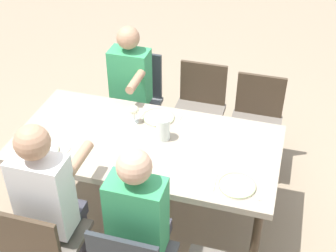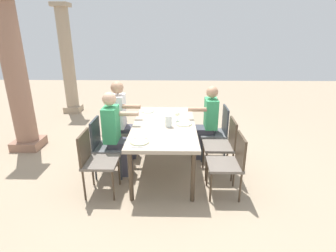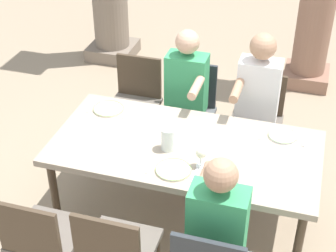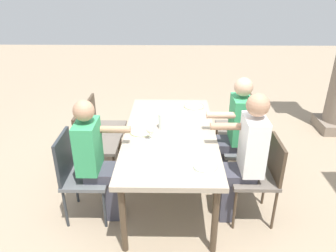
% 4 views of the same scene
% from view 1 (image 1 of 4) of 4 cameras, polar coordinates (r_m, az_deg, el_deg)
% --- Properties ---
extents(ground_plane, '(16.00, 16.00, 0.00)m').
position_cam_1_polar(ground_plane, '(3.92, -2.35, -10.60)').
color(ground_plane, gray).
extents(dining_table, '(1.93, 0.96, 0.75)m').
position_cam_1_polar(dining_table, '(3.45, -2.62, -2.70)').
color(dining_table, tan).
rests_on(dining_table, ground).
extents(chair_west_south, '(0.44, 0.44, 0.85)m').
position_cam_1_polar(chair_west_south, '(4.17, 10.72, 0.98)').
color(chair_west_south, '#6A6158').
rests_on(chair_west_south, ground).
extents(chair_mid_south, '(0.44, 0.44, 0.89)m').
position_cam_1_polar(chair_mid_south, '(4.20, 3.85, 2.48)').
color(chair_mid_south, '#6A6158').
rests_on(chair_mid_south, ground).
extents(chair_east_north, '(0.44, 0.44, 0.88)m').
position_cam_1_polar(chair_east_north, '(3.13, -15.09, -13.60)').
color(chair_east_north, '#6A6158').
rests_on(chair_east_north, ground).
extents(chair_east_south, '(0.44, 0.44, 0.92)m').
position_cam_1_polar(chair_east_south, '(4.35, -3.86, 3.63)').
color(chair_east_south, '#5B5E61').
rests_on(chair_east_south, ground).
extents(diner_woman_green, '(0.35, 0.49, 1.27)m').
position_cam_1_polar(diner_woman_green, '(4.11, -4.82, 4.03)').
color(diner_woman_green, '#3F3F4C').
rests_on(diner_woman_green, ground).
extents(diner_man_white, '(0.34, 0.49, 1.34)m').
position_cam_1_polar(diner_man_white, '(3.09, -14.03, -8.87)').
color(diner_man_white, '#3F3F4C').
rests_on(diner_man_white, ground).
extents(diner_guest_third, '(0.34, 0.49, 1.30)m').
position_cam_1_polar(diner_guest_third, '(2.92, -3.35, -11.68)').
color(diner_guest_third, '#3F3F4C').
rests_on(diner_guest_third, ground).
extents(plate_0, '(0.24, 0.24, 0.02)m').
position_cam_1_polar(plate_0, '(3.07, 8.41, -7.20)').
color(plate_0, silver).
rests_on(plate_0, dining_table).
extents(fork_0, '(0.03, 0.17, 0.01)m').
position_cam_1_polar(fork_0, '(3.07, 11.17, -7.75)').
color(fork_0, silver).
rests_on(fork_0, dining_table).
extents(spoon_0, '(0.02, 0.17, 0.01)m').
position_cam_1_polar(spoon_0, '(3.09, 5.64, -6.79)').
color(spoon_0, silver).
rests_on(spoon_0, dining_table).
extents(plate_1, '(0.25, 0.25, 0.02)m').
position_cam_1_polar(plate_1, '(3.64, -1.09, 1.03)').
color(plate_1, silver).
rests_on(plate_1, dining_table).
extents(wine_glass_1, '(0.07, 0.07, 0.15)m').
position_cam_1_polar(wine_glass_1, '(3.55, -4.18, 1.89)').
color(wine_glass_1, white).
rests_on(wine_glass_1, dining_table).
extents(fork_1, '(0.03, 0.17, 0.01)m').
position_cam_1_polar(fork_1, '(3.61, 1.19, 0.57)').
color(fork_1, silver).
rests_on(fork_1, dining_table).
extents(spoon_1, '(0.03, 0.17, 0.01)m').
position_cam_1_polar(spoon_1, '(3.68, -3.32, 1.33)').
color(spoon_1, silver).
rests_on(spoon_1, dining_table).
extents(plate_2, '(0.21, 0.21, 0.02)m').
position_cam_1_polar(plate_2, '(3.43, -14.88, -2.92)').
color(plate_2, white).
rests_on(plate_2, dining_table).
extents(fork_2, '(0.03, 0.17, 0.01)m').
position_cam_1_polar(fork_2, '(3.36, -12.64, -3.47)').
color(fork_2, silver).
rests_on(fork_2, dining_table).
extents(spoon_2, '(0.03, 0.17, 0.01)m').
position_cam_1_polar(spoon_2, '(3.50, -17.01, -2.53)').
color(spoon_2, silver).
rests_on(spoon_2, dining_table).
extents(water_pitcher, '(0.10, 0.10, 0.17)m').
position_cam_1_polar(water_pitcher, '(3.40, -0.60, -0.45)').
color(water_pitcher, white).
rests_on(water_pitcher, dining_table).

